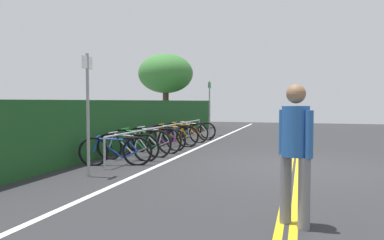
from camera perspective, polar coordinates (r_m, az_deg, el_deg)
The scene contains 20 objects.
ground_plane at distance 8.97m, azimuth 15.08°, elevation -6.99°, with size 36.04×13.14×0.05m, color #2B2B2D.
centre_line_yellow_inner at distance 8.97m, azimuth 15.60°, elevation -6.83°, with size 32.44×0.10×0.00m, color gold.
centre_line_yellow_outer at distance 8.97m, azimuth 14.57°, elevation -6.81°, with size 32.44×0.10×0.00m, color gold.
bike_lane_stripe_white at distance 9.52m, azimuth -3.60°, elevation -6.17°, with size 32.44×0.12×0.00m, color white.
bike_rack at distance 12.05m, azimuth -3.81°, elevation -1.59°, with size 7.95×0.05×0.73m.
bicycle_0 at distance 9.00m, azimuth -11.39°, elevation -4.59°, with size 0.66×1.64×0.72m.
bicycle_1 at distance 9.71m, azimuth -9.64°, elevation -3.98°, with size 0.46×1.73×0.74m.
bicycle_2 at distance 10.32m, azimuth -7.87°, elevation -3.43°, with size 0.46×1.85×0.79m.
bicycle_3 at distance 11.02m, azimuth -5.81°, elevation -3.03°, with size 0.46×1.77×0.78m.
bicycle_4 at distance 11.70m, azimuth -4.50°, elevation -2.87°, with size 0.49×1.65×0.71m.
bicycle_5 at distance 12.48m, azimuth -2.89°, elevation -2.36°, with size 0.46×1.75×0.77m.
bicycle_6 at distance 13.08m, azimuth -2.11°, elevation -2.29°, with size 0.62×1.63×0.69m.
bicycle_7 at distance 13.79m, azimuth -1.07°, elevation -1.90°, with size 0.46×1.79×0.75m.
bicycle_8 at distance 14.63m, azimuth 0.14°, elevation -1.65°, with size 0.46×1.81×0.74m.
bicycle_9 at distance 15.35m, azimuth 0.44°, elevation -1.52°, with size 0.46×1.75×0.69m.
pedestrian at distance 4.66m, azimuth 15.26°, elevation -3.64°, with size 0.35×0.40×1.69m.
sign_post_near at distance 7.69m, azimuth -15.39°, elevation 2.41°, with size 0.36×0.06×2.42m.
sign_post_far at distance 16.63m, azimuth 2.64°, elevation 2.59°, with size 0.36×0.06×2.37m.
hedge_backdrop at distance 14.04m, azimuth -8.00°, elevation -0.17°, with size 16.90×1.34×1.52m, color #1C4C21.
tree_mid at distance 20.14m, azimuth -3.98°, elevation 6.92°, with size 2.87×2.87×3.98m.
Camera 1 is at (-8.84, -0.16, 1.49)m, focal length 35.50 mm.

